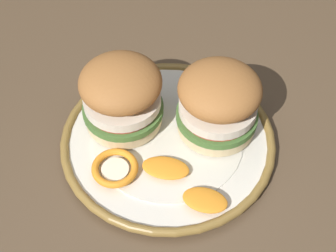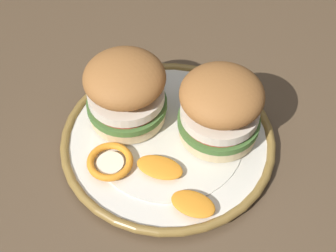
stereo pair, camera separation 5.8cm
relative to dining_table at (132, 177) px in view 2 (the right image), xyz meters
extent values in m
cube|color=brown|center=(0.00, 0.00, 0.09)|extent=(1.14, 0.94, 0.03)
cube|color=brown|center=(-0.51, -0.41, -0.28)|extent=(0.06, 0.06, 0.71)
cylinder|color=silver|center=(-0.05, 0.03, 0.11)|extent=(0.27, 0.27, 0.01)
torus|color=olive|center=(-0.05, 0.03, 0.12)|extent=(0.29, 0.29, 0.01)
cylinder|color=silver|center=(-0.05, 0.03, 0.12)|extent=(0.21, 0.21, 0.00)
cylinder|color=beige|center=(-0.01, -0.02, 0.13)|extent=(0.11, 0.11, 0.02)
cylinder|color=#477033|center=(-0.01, -0.02, 0.14)|extent=(0.11, 0.11, 0.01)
cylinder|color=#BC3828|center=(-0.01, -0.02, 0.15)|extent=(0.10, 0.10, 0.01)
cylinder|color=silver|center=(-0.01, -0.02, 0.16)|extent=(0.10, 0.10, 0.01)
ellipsoid|color=#A36633|center=(-0.01, -0.02, 0.20)|extent=(0.15, 0.15, 0.05)
cylinder|color=beige|center=(-0.12, 0.04, 0.13)|extent=(0.11, 0.11, 0.02)
cylinder|color=#477033|center=(-0.12, 0.04, 0.14)|extent=(0.11, 0.11, 0.01)
cylinder|color=#BC3828|center=(-0.12, 0.04, 0.15)|extent=(0.10, 0.10, 0.01)
cylinder|color=silver|center=(-0.12, 0.04, 0.16)|extent=(0.10, 0.10, 0.01)
ellipsoid|color=#A36633|center=(-0.12, 0.04, 0.20)|extent=(0.14, 0.14, 0.05)
torus|color=orange|center=(0.04, 0.05, 0.13)|extent=(0.08, 0.08, 0.01)
cylinder|color=#F4E5C6|center=(0.04, 0.05, 0.12)|extent=(0.04, 0.04, 0.00)
ellipsoid|color=orange|center=(-0.02, 0.08, 0.13)|extent=(0.07, 0.07, 0.01)
ellipsoid|color=orange|center=(-0.05, 0.14, 0.13)|extent=(0.07, 0.06, 0.01)
camera|label=1|loc=(0.13, 0.40, 0.66)|focal=53.10mm
camera|label=2|loc=(0.08, 0.43, 0.66)|focal=53.10mm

